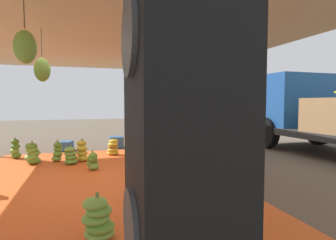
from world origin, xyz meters
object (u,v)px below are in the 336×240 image
at_px(banana_bunch_10, 93,162).
at_px(banana_bunch_3, 134,146).
at_px(banana_bunch_4, 157,152).
at_px(banana_bunch_12, 98,220).
at_px(worker_0, 211,123).
at_px(crate_1, 117,142).
at_px(banana_bunch_11, 224,204).
at_px(banana_bunch_14, 144,149).
at_px(banana_bunch_0, 57,152).
at_px(banana_bunch_7, 15,149).
at_px(banana_bunch_9, 170,153).
at_px(speaker_stack, 183,212).
at_px(banana_bunch_8, 113,147).
at_px(banana_bunch_1, 82,152).
at_px(banana_bunch_6, 33,154).
at_px(banana_bunch_5, 71,156).
at_px(crate_0, 66,146).

bearing_deg(banana_bunch_10, banana_bunch_3, 142.28).
distance_m(banana_bunch_4, banana_bunch_12, 3.92).
distance_m(worker_0, crate_1, 3.63).
distance_m(banana_bunch_11, banana_bunch_14, 4.35).
xyz_separation_m(banana_bunch_0, crate_1, (-1.78, 1.67, -0.06)).
bearing_deg(banana_bunch_7, banana_bunch_9, 70.00).
relative_size(banana_bunch_7, banana_bunch_14, 1.17).
relative_size(banana_bunch_14, speaker_stack, 0.23).
bearing_deg(banana_bunch_9, banana_bunch_8, -131.23).
xyz_separation_m(banana_bunch_0, speaker_stack, (6.32, 1.01, 0.81)).
relative_size(banana_bunch_3, banana_bunch_7, 1.04).
relative_size(banana_bunch_1, banana_bunch_4, 1.03).
bearing_deg(speaker_stack, banana_bunch_8, 176.55).
distance_m(banana_bunch_1, speaker_stack, 6.21).
distance_m(banana_bunch_0, banana_bunch_8, 1.49).
bearing_deg(worker_0, banana_bunch_10, -88.98).
distance_m(banana_bunch_9, worker_0, 1.31).
distance_m(banana_bunch_0, banana_bunch_4, 2.50).
bearing_deg(banana_bunch_3, worker_0, 49.16).
bearing_deg(worker_0, banana_bunch_7, -111.17).
bearing_deg(banana_bunch_7, crate_1, 111.27).
height_order(banana_bunch_14, worker_0, worker_0).
relative_size(banana_bunch_12, worker_0, 0.31).
xyz_separation_m(banana_bunch_8, worker_0, (1.60, 2.26, 0.76)).
bearing_deg(banana_bunch_7, banana_bunch_1, 62.38).
bearing_deg(banana_bunch_6, banana_bunch_7, -147.63).
bearing_deg(crate_1, banana_bunch_6, -48.75).
bearing_deg(banana_bunch_5, crate_1, 148.86).
bearing_deg(banana_bunch_7, banana_bunch_11, 33.95).
distance_m(banana_bunch_0, worker_0, 3.92).
height_order(banana_bunch_7, banana_bunch_10, banana_bunch_7).
relative_size(banana_bunch_9, banana_bunch_10, 0.99).
height_order(banana_bunch_4, worker_0, worker_0).
xyz_separation_m(banana_bunch_4, banana_bunch_7, (-1.50, -3.45, 0.00)).
relative_size(banana_bunch_10, crate_0, 0.98).
height_order(banana_bunch_9, speaker_stack, speaker_stack).
bearing_deg(crate_1, banana_bunch_0, -43.18).
height_order(banana_bunch_3, banana_bunch_12, banana_bunch_3).
height_order(banana_bunch_14, speaker_stack, speaker_stack).
relative_size(banana_bunch_0, speaker_stack, 0.26).
bearing_deg(worker_0, banana_bunch_8, -125.39).
relative_size(banana_bunch_11, banana_bunch_12, 0.94).
bearing_deg(crate_0, banana_bunch_3, 55.95).
height_order(banana_bunch_6, worker_0, worker_0).
distance_m(banana_bunch_0, banana_bunch_12, 4.44).
bearing_deg(banana_bunch_11, banana_bunch_8, -169.61).
bearing_deg(crate_1, banana_bunch_12, -8.39).
bearing_deg(banana_bunch_10, crate_0, -165.64).
bearing_deg(speaker_stack, worker_0, 152.76).
distance_m(banana_bunch_1, banana_bunch_14, 1.63).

